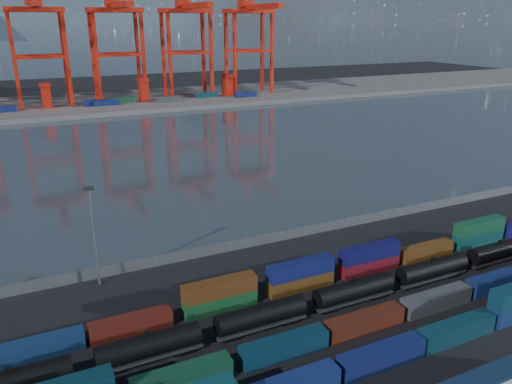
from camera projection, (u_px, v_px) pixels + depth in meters
name	position (u px, v px, depth m)	size (l,w,h in m)	color
ground	(348.00, 321.00, 70.67)	(700.00, 700.00, 0.00)	black
harbor_water	(155.00, 153.00, 160.08)	(700.00, 700.00, 0.00)	#303E46
far_quay	(100.00, 103.00, 249.17)	(700.00, 70.00, 2.00)	#514F4C
container_row_south	(337.00, 365.00, 58.19)	(139.39, 2.43, 5.18)	#45494B
container_row_mid	(264.00, 349.00, 61.66)	(141.26, 2.41, 5.13)	#484C4E
container_row_north	(362.00, 263.00, 83.28)	(114.36, 2.27, 4.84)	navy
tanker_string	(208.00, 330.00, 64.96)	(121.95, 2.89, 4.14)	black
waterfront_fence	(261.00, 240.00, 94.19)	(160.12, 0.12, 2.20)	#595B5E
yard_light_mast	(93.00, 231.00, 77.48)	(1.60, 0.40, 16.60)	slate
gantry_cranes	(77.00, 22.00, 227.75)	(199.86, 47.73, 64.63)	red
quay_containers	(80.00, 104.00, 231.53)	(172.58, 10.99, 2.60)	navy
straddle_carriers	(97.00, 92.00, 237.40)	(140.00, 7.00, 11.10)	red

